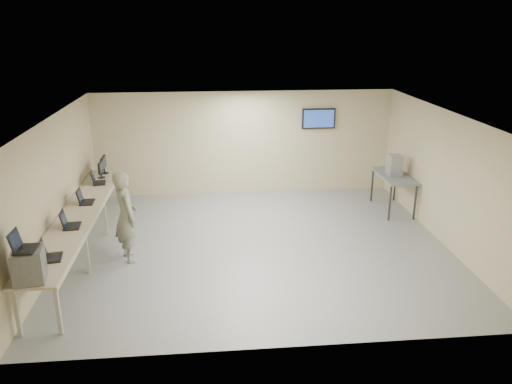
{
  "coord_description": "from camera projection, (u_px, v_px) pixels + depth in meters",
  "views": [
    {
      "loc": [
        -0.94,
        -9.63,
        4.59
      ],
      "look_at": [
        0.0,
        0.2,
        1.15
      ],
      "focal_mm": 35.0,
      "sensor_mm": 36.0,
      "label": 1
    }
  ],
  "objects": [
    {
      "name": "equipment_box",
      "position": [
        29.0,
        265.0,
        7.35
      ],
      "size": [
        0.5,
        0.55,
        0.5
      ],
      "primitive_type": "cube",
      "rotation": [
        0.0,
        0.0,
        0.18
      ],
      "color": "gray",
      "rests_on": "workbench"
    },
    {
      "name": "soldier",
      "position": [
        126.0,
        216.0,
        9.77
      ],
      "size": [
        0.68,
        0.8,
        1.85
      ],
      "primitive_type": "imported",
      "rotation": [
        0.0,
        0.0,
        1.99
      ],
      "color": "gray",
      "rests_on": "ground"
    },
    {
      "name": "storage_bins",
      "position": [
        395.0,
        165.0,
        12.26
      ],
      "size": [
        0.32,
        0.35,
        0.51
      ],
      "color": "#ABABAB",
      "rests_on": "side_table"
    },
    {
      "name": "laptop_3",
      "position": [
        97.0,
        180.0,
        11.77
      ],
      "size": [
        0.37,
        0.42,
        0.3
      ],
      "rotation": [
        0.0,
        0.0,
        0.14
      ],
      "color": "black",
      "rests_on": "workbench"
    },
    {
      "name": "monitor_far",
      "position": [
        104.0,
        163.0,
        12.47
      ],
      "size": [
        0.2,
        0.44,
        0.44
      ],
      "color": "black",
      "rests_on": "workbench"
    },
    {
      "name": "laptop_on_box",
      "position": [
        21.0,
        245.0,
        7.24
      ],
      "size": [
        0.32,
        0.39,
        0.3
      ],
      "rotation": [
        0.0,
        0.0,
        -0.01
      ],
      "color": "black",
      "rests_on": "equipment_box"
    },
    {
      "name": "laptop_0",
      "position": [
        48.0,
        254.0,
        8.08
      ],
      "size": [
        0.37,
        0.43,
        0.3
      ],
      "rotation": [
        0.0,
        0.0,
        0.15
      ],
      "color": "black",
      "rests_on": "workbench"
    },
    {
      "name": "room",
      "position": [
        258.0,
        182.0,
        10.24
      ],
      "size": [
        8.01,
        7.01,
        2.81
      ],
      "color": "gray",
      "rests_on": "ground"
    },
    {
      "name": "side_table",
      "position": [
        394.0,
        178.0,
        12.37
      ],
      "size": [
        0.72,
        1.55,
        0.93
      ],
      "color": "slate",
      "rests_on": "ground"
    },
    {
      "name": "laptop_2",
      "position": [
        84.0,
        199.0,
        10.53
      ],
      "size": [
        0.33,
        0.4,
        0.3
      ],
      "rotation": [
        0.0,
        0.0,
        0.04
      ],
      "color": "black",
      "rests_on": "workbench"
    },
    {
      "name": "monitor_near",
      "position": [
        101.0,
        168.0,
        12.13
      ],
      "size": [
        0.18,
        0.41,
        0.4
      ],
      "color": "black",
      "rests_on": "workbench"
    },
    {
      "name": "workbench",
      "position": [
        80.0,
        216.0,
        10.05
      ],
      "size": [
        0.76,
        6.0,
        0.9
      ],
      "color": "beige",
      "rests_on": "ground"
    },
    {
      "name": "laptop_1",
      "position": [
        68.0,
        223.0,
        9.31
      ],
      "size": [
        0.37,
        0.43,
        0.31
      ],
      "rotation": [
        0.0,
        0.0,
        0.1
      ],
      "color": "black",
      "rests_on": "workbench"
    }
  ]
}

